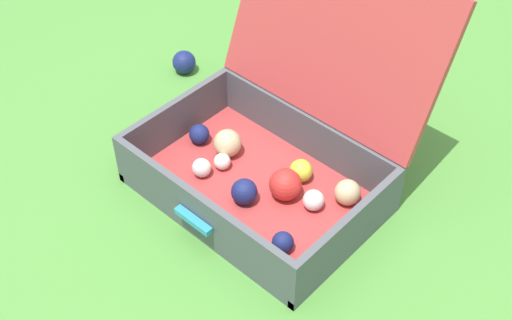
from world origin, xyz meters
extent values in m
plane|color=#4C8C38|center=(0.00, 0.00, 0.00)|extent=(16.00, 16.00, 0.00)
cube|color=#B23838|center=(0.02, 0.03, 0.01)|extent=(0.60, 0.41, 0.03)
cube|color=#4C5156|center=(-0.28, 0.03, 0.08)|extent=(0.02, 0.41, 0.15)
cube|color=#4C5156|center=(0.31, 0.03, 0.08)|extent=(0.02, 0.41, 0.15)
cube|color=#4C5156|center=(0.02, -0.17, 0.08)|extent=(0.57, 0.02, 0.15)
cube|color=#4C5156|center=(0.02, 0.22, 0.08)|extent=(0.57, 0.02, 0.15)
cube|color=#B23838|center=(0.02, 0.31, 0.34)|extent=(0.60, 0.17, 0.39)
cube|color=teal|center=(0.02, -0.19, 0.08)|extent=(0.11, 0.02, 0.02)
sphere|color=navy|center=(0.02, -0.02, 0.06)|extent=(0.07, 0.07, 0.07)
sphere|color=navy|center=(0.20, -0.08, 0.05)|extent=(0.05, 0.05, 0.05)
sphere|color=#D1B784|center=(0.21, 0.15, 0.06)|extent=(0.07, 0.07, 0.07)
sphere|color=#D1B784|center=(-0.13, 0.07, 0.06)|extent=(0.08, 0.08, 0.08)
sphere|color=red|center=(0.09, 0.06, 0.07)|extent=(0.08, 0.08, 0.08)
sphere|color=white|center=(-0.10, 0.02, 0.05)|extent=(0.04, 0.04, 0.04)
sphere|color=navy|center=(-0.22, 0.05, 0.05)|extent=(0.06, 0.06, 0.06)
sphere|color=white|center=(0.17, 0.08, 0.05)|extent=(0.05, 0.05, 0.05)
sphere|color=white|center=(-0.12, -0.03, 0.05)|extent=(0.05, 0.05, 0.05)
sphere|color=#CCDB38|center=(0.08, 0.13, 0.06)|extent=(0.06, 0.06, 0.06)
sphere|color=navy|center=(-0.51, 0.27, 0.04)|extent=(0.07, 0.07, 0.07)
camera|label=1|loc=(0.82, -0.85, 1.27)|focal=47.28mm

